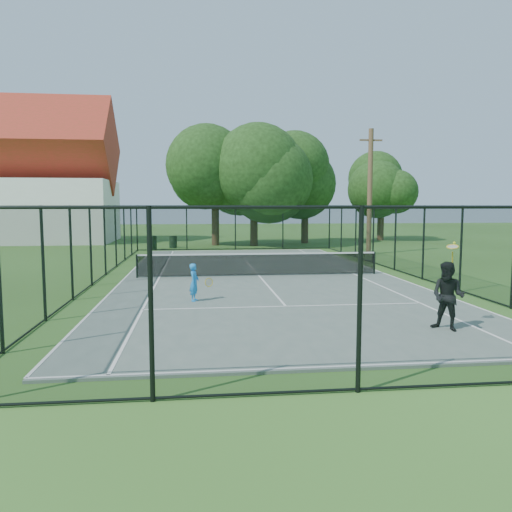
{
  "coord_description": "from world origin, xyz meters",
  "views": [
    {
      "loc": [
        -2.54,
        -20.53,
        3.0
      ],
      "look_at": [
        -0.48,
        -3.0,
        1.2
      ],
      "focal_mm": 35.0,
      "sensor_mm": 36.0,
      "label": 1
    }
  ],
  "objects": [
    {
      "name": "tennis_court",
      "position": [
        0.0,
        0.0,
        0.03
      ],
      "size": [
        11.0,
        24.0,
        0.06
      ],
      "primitive_type": "cube",
      "color": "#59695F",
      "rests_on": "ground"
    },
    {
      "name": "tree_far_right",
      "position": [
        13.04,
        20.62,
        4.08
      ],
      "size": [
        4.99,
        4.99,
        6.59
      ],
      "color": "#332114",
      "rests_on": "ground"
    },
    {
      "name": "tree_near_right",
      "position": [
        5.93,
        18.32,
        5.21
      ],
      "size": [
        5.95,
        5.95,
        8.21
      ],
      "color": "#332114",
      "rests_on": "ground"
    },
    {
      "name": "tennis_net",
      "position": [
        0.0,
        0.0,
        0.58
      ],
      "size": [
        10.08,
        0.08,
        0.95
      ],
      "color": "black",
      "rests_on": "tennis_court"
    },
    {
      "name": "player_black",
      "position": [
        3.3,
        -9.58,
        0.87
      ],
      "size": [
        0.99,
        1.0,
        2.06
      ],
      "color": "black",
      "rests_on": "tennis_court"
    },
    {
      "name": "fence",
      "position": [
        0.0,
        0.0,
        1.5
      ],
      "size": [
        13.1,
        26.1,
        3.0
      ],
      "color": "black",
      "rests_on": "ground"
    },
    {
      "name": "utility_pole",
      "position": [
        7.91,
        9.0,
        3.85
      ],
      "size": [
        1.4,
        0.3,
        7.58
      ],
      "color": "#4C3823",
      "rests_on": "ground"
    },
    {
      "name": "ground",
      "position": [
        0.0,
        0.0,
        0.0
      ],
      "size": [
        120.0,
        120.0,
        0.0
      ],
      "primitive_type": "plane",
      "color": "#31571D"
    },
    {
      "name": "tree_near_mid",
      "position": [
        1.63,
        16.26,
        5.46
      ],
      "size": [
        6.78,
        6.78,
        8.87
      ],
      "color": "#332114",
      "rests_on": "ground"
    },
    {
      "name": "building",
      "position": [
        -17.0,
        22.0,
        4.93
      ],
      "size": [
        15.3,
        8.15,
        11.87
      ],
      "color": "silver",
      "rests_on": "ground"
    },
    {
      "name": "tree_near_left",
      "position": [
        -1.2,
        17.0,
        5.2
      ],
      "size": [
        6.48,
        6.48,
        8.46
      ],
      "color": "#332114",
      "rests_on": "ground"
    },
    {
      "name": "player_blue",
      "position": [
        -2.65,
        -5.25,
        0.64
      ],
      "size": [
        0.77,
        0.48,
        1.16
      ],
      "color": "#1B8BEB",
      "rests_on": "tennis_court"
    },
    {
      "name": "trash_bin_right",
      "position": [
        -4.26,
        14.95,
        0.43
      ],
      "size": [
        0.58,
        0.58,
        0.86
      ],
      "color": "black",
      "rests_on": "ground"
    },
    {
      "name": "trash_bin_left",
      "position": [
        -5.56,
        13.73,
        0.48
      ],
      "size": [
        0.58,
        0.58,
        0.94
      ],
      "color": "black",
      "rests_on": "ground"
    }
  ]
}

